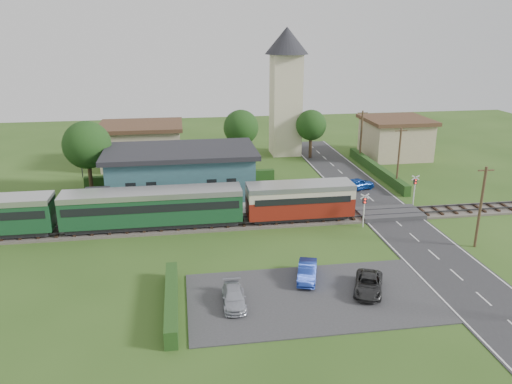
{
  "coord_description": "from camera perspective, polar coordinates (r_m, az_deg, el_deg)",
  "views": [
    {
      "loc": [
        -9.89,
        -41.16,
        17.72
      ],
      "look_at": [
        -2.93,
        4.0,
        2.43
      ],
      "focal_mm": 35.0,
      "sensor_mm": 36.0,
      "label": 1
    }
  ],
  "objects": [
    {
      "name": "pedestrian_far",
      "position": [
        49.21,
        -17.58,
        -1.89
      ],
      "size": [
        0.84,
        0.97,
        1.7
      ],
      "primitive_type": "imported",
      "rotation": [
        0.0,
        0.0,
        1.3
      ],
      "color": "gray",
      "rests_on": "platform"
    },
    {
      "name": "train",
      "position": [
        46.25,
        -15.63,
        -1.85
      ],
      "size": [
        43.2,
        2.9,
        3.4
      ],
      "color": "#232328",
      "rests_on": "ground"
    },
    {
      "name": "utility_pole_b",
      "position": [
        44.89,
        24.29,
        -1.5
      ],
      "size": [
        1.4,
        0.22,
        7.0
      ],
      "color": "#473321",
      "rests_on": "ground"
    },
    {
      "name": "equipment_hut",
      "position": [
        49.7,
        -17.66,
        -1.15
      ],
      "size": [
        2.3,
        2.3,
        2.55
      ],
      "color": "beige",
      "rests_on": "platform"
    },
    {
      "name": "tree_b",
      "position": [
        65.88,
        -1.73,
        7.37
      ],
      "size": [
        4.6,
        4.6,
        7.34
      ],
      "color": "#332316",
      "rests_on": "ground"
    },
    {
      "name": "hedge_carpark",
      "position": [
        33.83,
        -9.64,
        -12.19
      ],
      "size": [
        0.8,
        9.0,
        1.2
      ],
      "primitive_type": "cube",
      "color": "#193814",
      "rests_on": "ground"
    },
    {
      "name": "car_on_road",
      "position": [
        57.49,
        11.58,
        0.92
      ],
      "size": [
        4.26,
        2.9,
        1.35
      ],
      "primitive_type": "imported",
      "rotation": [
        0.0,
        0.0,
        1.94
      ],
      "color": "#103DA1",
      "rests_on": "road"
    },
    {
      "name": "ground",
      "position": [
        45.89,
        4.4,
        -4.27
      ],
      "size": [
        120.0,
        120.0,
        0.0
      ],
      "primitive_type": "plane",
      "color": "#2D4C19"
    },
    {
      "name": "utility_pole_c",
      "position": [
        58.27,
        15.99,
        3.78
      ],
      "size": [
        1.4,
        0.22,
        7.0
      ],
      "color": "#473321",
      "rests_on": "ground"
    },
    {
      "name": "crossing_signal_far",
      "position": [
        53.56,
        17.7,
        0.69
      ],
      "size": [
        0.84,
        0.28,
        3.28
      ],
      "color": "silver",
      "rests_on": "ground"
    },
    {
      "name": "car_park",
      "position": [
        35.11,
        6.44,
        -11.86
      ],
      "size": [
        17.0,
        9.0,
        0.08
      ],
      "primitive_type": "cube",
      "color": "#333335",
      "rests_on": "ground"
    },
    {
      "name": "house_west",
      "position": [
        68.01,
        -12.9,
        5.35
      ],
      "size": [
        10.8,
        8.8,
        5.5
      ],
      "color": "tan",
      "rests_on": "ground"
    },
    {
      "name": "car_park_blue",
      "position": [
        36.97,
        5.88,
        -9.03
      ],
      "size": [
        2.33,
        3.94,
        1.23
      ],
      "primitive_type": "imported",
      "rotation": [
        0.0,
        0.0,
        -0.3
      ],
      "color": "navy",
      "rests_on": "car_park"
    },
    {
      "name": "hedge_roadside",
      "position": [
        64.34,
        13.59,
        2.54
      ],
      "size": [
        0.8,
        18.0,
        1.2
      ],
      "primitive_type": "cube",
      "color": "#193814",
      "rests_on": "ground"
    },
    {
      "name": "road",
      "position": [
        49.01,
        15.88,
        -3.41
      ],
      "size": [
        6.0,
        70.0,
        0.05
      ],
      "primitive_type": "cube",
      "color": "#28282B",
      "rests_on": "ground"
    },
    {
      "name": "crossing_signal_near",
      "position": [
        46.57,
        12.27,
        -1.49
      ],
      "size": [
        0.84,
        0.28,
        3.28
      ],
      "color": "silver",
      "rests_on": "ground"
    },
    {
      "name": "car_park_silver",
      "position": [
        33.83,
        -2.55,
        -11.89
      ],
      "size": [
        1.61,
        3.74,
        1.07
      ],
      "primitive_type": "imported",
      "rotation": [
        0.0,
        0.0,
        -0.03
      ],
      "color": "#ABAEB9",
      "rests_on": "car_park"
    },
    {
      "name": "utility_pole_d",
      "position": [
        69.05,
        11.94,
        6.32
      ],
      "size": [
        1.4,
        0.22,
        7.0
      ],
      "color": "#473321",
      "rests_on": "ground"
    },
    {
      "name": "car_park_dark",
      "position": [
        36.09,
        12.74,
        -10.24
      ],
      "size": [
        3.29,
        4.43,
        1.12
      ],
      "primitive_type": "imported",
      "rotation": [
        0.0,
        0.0,
        -0.4
      ],
      "color": "#272728",
      "rests_on": "car_park"
    },
    {
      "name": "platform",
      "position": [
        49.55,
        -8.32,
        -2.38
      ],
      "size": [
        30.0,
        3.0,
        0.45
      ],
      "primitive_type": "cube",
      "color": "gray",
      "rests_on": "ground"
    },
    {
      "name": "tree_c",
      "position": [
        69.77,
        6.32,
        7.59
      ],
      "size": [
        4.2,
        4.2,
        6.78
      ],
      "color": "#332316",
      "rests_on": "ground"
    },
    {
      "name": "streetlamp_west",
      "position": [
        64.05,
        -19.46,
        4.18
      ],
      "size": [
        0.3,
        0.3,
        5.15
      ],
      "color": "#3F3F47",
      "rests_on": "ground"
    },
    {
      "name": "streetlamp_east",
      "position": [
        74.37,
        11.88,
        6.72
      ],
      "size": [
        0.3,
        0.3,
        5.15
      ],
      "color": "#3F3F47",
      "rests_on": "ground"
    },
    {
      "name": "tree_a",
      "position": [
        57.42,
        -18.76,
        5.1
      ],
      "size": [
        5.2,
        5.2,
        8.0
      ],
      "color": "#332316",
      "rests_on": "ground"
    },
    {
      "name": "pedestrian_near",
      "position": [
        49.86,
        -2.23,
        -0.81
      ],
      "size": [
        0.62,
        0.44,
        1.6
      ],
      "primitive_type": "imported",
      "rotation": [
        0.0,
        0.0,
        3.04
      ],
      "color": "gray",
      "rests_on": "platform"
    },
    {
      "name": "church_tower",
      "position": [
        71.14,
        3.46,
        12.42
      ],
      "size": [
        6.0,
        6.0,
        17.6
      ],
      "color": "beige",
      "rests_on": "ground"
    },
    {
      "name": "station_building",
      "position": [
        54.27,
        -8.54,
        2.22
      ],
      "size": [
        16.0,
        9.0,
        5.3
      ],
      "color": "#366B73",
      "rests_on": "ground"
    },
    {
      "name": "house_east",
      "position": [
        73.22,
        15.63,
        6.05
      ],
      "size": [
        8.8,
        8.8,
        5.5
      ],
      "color": "tan",
      "rests_on": "ground"
    },
    {
      "name": "crossing_deck",
      "position": [
        50.64,
        14.99,
        -2.37
      ],
      "size": [
        6.2,
        3.4,
        0.45
      ],
      "primitive_type": "cube",
      "color": "#333335",
      "rests_on": "ground"
    },
    {
      "name": "railway_track",
      "position": [
        47.65,
        3.86,
        -3.23
      ],
      "size": [
        76.0,
        3.2,
        0.49
      ],
      "color": "#4C443D",
      "rests_on": "ground"
    },
    {
      "name": "hedge_station",
      "position": [
        59.17,
        -8.49,
        1.52
      ],
      "size": [
        22.0,
        0.8,
        1.3
      ],
      "primitive_type": "cube",
      "color": "#193814",
      "rests_on": "ground"
    }
  ]
}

